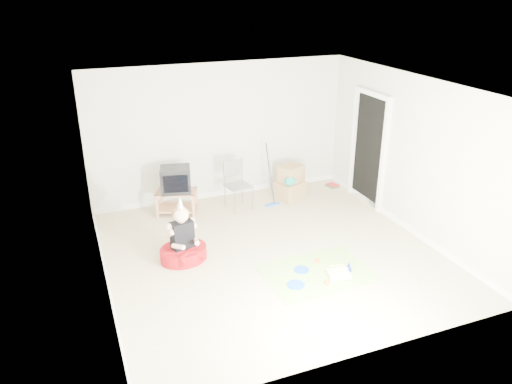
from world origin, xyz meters
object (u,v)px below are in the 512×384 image
object	(u,v)px
crt_tv	(176,180)
folding_chair	(239,186)
seated_woman	(183,246)
tv_stand	(177,200)
cardboard_boxes	(290,183)
birthday_cake	(338,274)

from	to	relation	value
crt_tv	folding_chair	size ratio (longest dim) A/B	0.57
seated_woman	tv_stand	bearing A→B (deg)	79.87
folding_chair	seated_woman	size ratio (longest dim) A/B	0.89
folding_chair	cardboard_boxes	bearing A→B (deg)	5.56
crt_tv	seated_woman	world-z (taller)	seated_woman
cardboard_boxes	birthday_cake	xyz separation A→B (m)	(-0.57, -2.86, -0.27)
tv_stand	crt_tv	xyz separation A→B (m)	(0.00, 0.00, 0.41)
seated_woman	birthday_cake	xyz separation A→B (m)	(1.95, -1.31, -0.19)
crt_tv	cardboard_boxes	distance (m)	2.26
cardboard_boxes	birthday_cake	world-z (taller)	cardboard_boxes
crt_tv	birthday_cake	size ratio (longest dim) A/B	1.49
folding_chair	seated_woman	xyz separation A→B (m)	(-1.42, -1.45, -0.22)
crt_tv	cardboard_boxes	bearing A→B (deg)	10.89
seated_woman	folding_chair	bearing A→B (deg)	45.64
crt_tv	seated_woman	distance (m)	1.72
tv_stand	cardboard_boxes	size ratio (longest dim) A/B	1.27
birthday_cake	cardboard_boxes	bearing A→B (deg)	78.67
folding_chair	seated_woman	distance (m)	2.04
cardboard_boxes	seated_woman	bearing A→B (deg)	-148.39
crt_tv	cardboard_boxes	size ratio (longest dim) A/B	0.81
tv_stand	birthday_cake	bearing A→B (deg)	-60.63
seated_woman	birthday_cake	bearing A→B (deg)	-33.83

